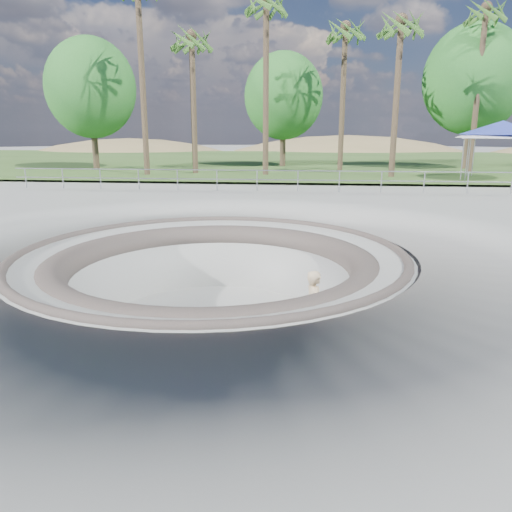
% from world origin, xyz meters
% --- Properties ---
extents(ground, '(180.00, 180.00, 0.00)m').
position_xyz_m(ground, '(0.00, 0.00, 0.00)').
color(ground, gray).
rests_on(ground, ground).
extents(skate_bowl, '(14.00, 14.00, 4.10)m').
position_xyz_m(skate_bowl, '(0.00, 0.00, -1.83)').
color(skate_bowl, gray).
rests_on(skate_bowl, ground).
extents(grass_strip, '(180.00, 36.00, 0.12)m').
position_xyz_m(grass_strip, '(0.00, 34.00, 0.22)').
color(grass_strip, '#345221').
rests_on(grass_strip, ground).
extents(distant_hills, '(103.20, 45.00, 28.60)m').
position_xyz_m(distant_hills, '(3.78, 57.17, -7.02)').
color(distant_hills, olive).
rests_on(distant_hills, ground).
extents(safety_railing, '(25.00, 0.06, 1.03)m').
position_xyz_m(safety_railing, '(0.00, 12.00, 0.69)').
color(safety_railing, gray).
rests_on(safety_railing, ground).
extents(skateboard, '(0.76, 0.31, 0.08)m').
position_xyz_m(skateboard, '(2.70, -1.55, -1.84)').
color(skateboard, brown).
rests_on(skateboard, ground).
extents(skater, '(0.63, 0.78, 1.85)m').
position_xyz_m(skater, '(2.70, -1.55, -0.90)').
color(skater, '#CCAF84').
rests_on(skater, skateboard).
extents(canopy_white, '(5.59, 5.59, 3.08)m').
position_xyz_m(canopy_white, '(13.08, 18.00, 2.98)').
color(canopy_white, gray).
rests_on(canopy_white, ground).
extents(canopy_blue, '(6.02, 6.02, 3.31)m').
position_xyz_m(canopy_blue, '(13.51, 18.21, 3.18)').
color(canopy_blue, gray).
rests_on(canopy_blue, ground).
extents(palm_b, '(2.60, 2.60, 9.40)m').
position_xyz_m(palm_b, '(-4.94, 20.27, 8.26)').
color(palm_b, brown).
rests_on(palm_b, ground).
extents(palm_c, '(2.60, 2.60, 11.26)m').
position_xyz_m(palm_c, '(-0.23, 19.69, 9.97)').
color(palm_c, brown).
rests_on(palm_c, ground).
extents(palm_d, '(2.60, 2.60, 10.35)m').
position_xyz_m(palm_d, '(4.73, 23.65, 9.14)').
color(palm_d, brown).
rests_on(palm_d, ground).
extents(palm_e, '(2.60, 2.60, 9.80)m').
position_xyz_m(palm_e, '(7.57, 18.97, 8.63)').
color(palm_e, brown).
rests_on(palm_e, ground).
extents(palm_f, '(2.60, 2.60, 11.23)m').
position_xyz_m(palm_f, '(13.49, 23.28, 9.95)').
color(palm_f, brown).
rests_on(palm_f, ground).
extents(bushy_tree_left, '(6.42, 5.83, 9.26)m').
position_xyz_m(bushy_tree_left, '(-13.06, 23.37, 5.91)').
color(bushy_tree_left, brown).
rests_on(bushy_tree_left, ground).
extents(bushy_tree_mid, '(5.96, 5.42, 8.60)m').
position_xyz_m(bushy_tree_mid, '(0.49, 27.12, 5.50)').
color(bushy_tree_mid, brown).
rests_on(bushy_tree_mid, ground).
extents(bushy_tree_right, '(7.06, 6.42, 10.19)m').
position_xyz_m(bushy_tree_right, '(14.00, 26.09, 6.49)').
color(bushy_tree_right, brown).
rests_on(bushy_tree_right, ground).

